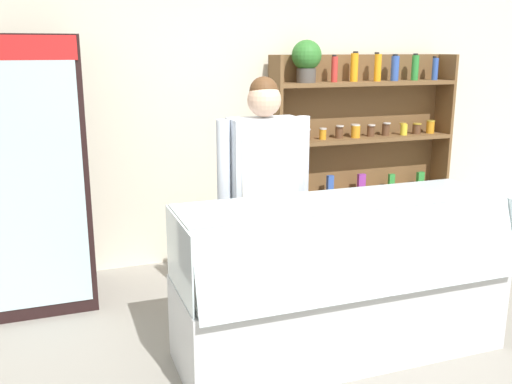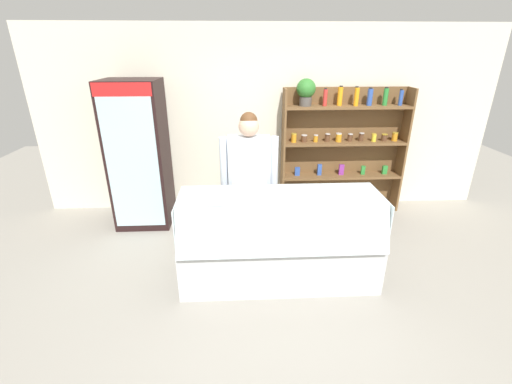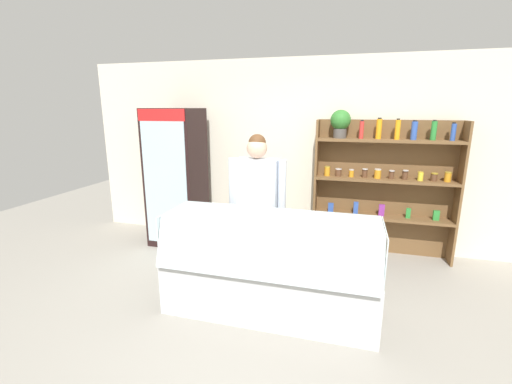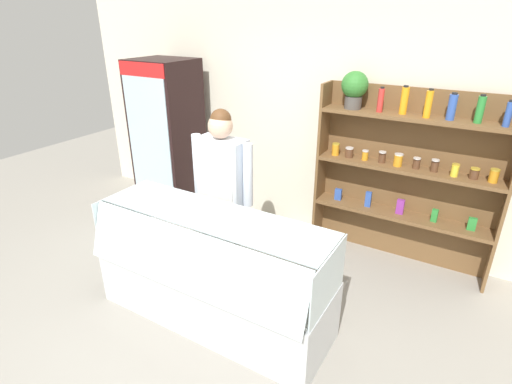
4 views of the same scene
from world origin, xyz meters
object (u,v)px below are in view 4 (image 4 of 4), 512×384
drinks_fridge (168,140)px  shelving_unit (401,163)px  deli_display_case (213,288)px  shop_clerk (222,182)px

drinks_fridge → shelving_unit: bearing=6.4°
deli_display_case → shop_clerk: shop_clerk is taller
shelving_unit → shop_clerk: bearing=-138.9°
shop_clerk → shelving_unit: bearing=41.1°
drinks_fridge → shelving_unit: (2.86, 0.32, 0.10)m
shop_clerk → deli_display_case: bearing=-63.6°
deli_display_case → shop_clerk: 0.98m
drinks_fridge → deli_display_case: (1.78, -1.47, -0.69)m
shop_clerk → drinks_fridge: bearing=149.3°
shelving_unit → deli_display_case: size_ratio=0.96×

